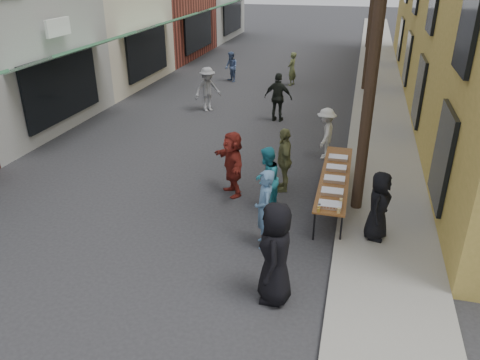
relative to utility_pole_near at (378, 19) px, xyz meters
The scene contains 24 objects.
ground 6.91m from the utility_pole_near, 145.10° to the right, with size 120.00×120.00×0.00m, color #28282B.
sidewalk 12.82m from the utility_pole_near, 86.66° to the left, with size 2.20×60.00×0.10m, color gray.
utility_pole_near is the anchor object (origin of this frame).
serving_table 3.84m from the utility_pole_near, 156.17° to the left, with size 0.70×4.00×0.75m.
catering_tray_sausage 4.01m from the utility_pole_near, 112.55° to the right, with size 0.50×0.33×0.08m, color maroon.
catering_tray_foil_b 3.83m from the utility_pole_near, 127.87° to the right, with size 0.50×0.33×0.08m, color #B2B2B7.
catering_tray_buns 3.76m from the utility_pole_near, behind, with size 0.50×0.33×0.08m, color tan.
catering_tray_foil_d 3.81m from the utility_pole_near, 131.44° to the left, with size 0.50×0.33×0.08m, color #B2B2B7.
catering_tray_buns_end 3.99m from the utility_pole_near, 113.12° to the left, with size 0.50×0.33×0.08m, color tan.
condiment_jar_a 4.16m from the utility_pole_near, 115.24° to the right, with size 0.07×0.07×0.08m, color #A57F26.
condiment_jar_b 4.12m from the utility_pole_near, 116.61° to the right, with size 0.07×0.07×0.08m, color #A57F26.
condiment_jar_c 4.08m from the utility_pole_near, 118.13° to the right, with size 0.07×0.07×0.08m, color #A57F26.
cup_stack 4.06m from the utility_pole_near, 102.98° to the right, with size 0.08×0.08×0.12m, color tan.
guest_front_a 5.34m from the utility_pole_near, 109.55° to the right, with size 0.95×0.62×1.94m, color black.
guest_front_b 4.59m from the utility_pole_near, 131.92° to the right, with size 0.64×0.42×1.76m, color #52789E.
guest_front_c 4.31m from the utility_pole_near, 167.10° to the right, with size 0.79×0.61×1.62m, color teal.
guest_front_d 5.03m from the utility_pole_near, 108.49° to the left, with size 1.03×0.59×1.59m, color silver.
guest_front_e 4.18m from the utility_pole_near, 160.40° to the left, with size 1.01×0.42×1.73m, color olive.
guest_queue_back 4.84m from the utility_pole_near, behind, with size 1.60×0.51×1.72m, color maroon.
server 3.89m from the utility_pole_near, 72.06° to the right, with size 0.76×0.49×1.55m, color black.
passerby_left 10.05m from the utility_pole_near, 130.82° to the left, with size 1.15×0.66×1.77m, color gray.
passerby_mid 8.06m from the utility_pole_near, 115.81° to the left, with size 1.07×0.45×1.83m, color black.
passerby_right 13.23m from the utility_pole_near, 105.93° to the left, with size 0.58×0.38×1.60m, color #5A6439.
passerby_far 14.36m from the utility_pole_near, 118.22° to the left, with size 0.72×0.56×1.48m, color #485F8D.
Camera 1 is at (4.05, -7.54, 5.62)m, focal length 35.00 mm.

